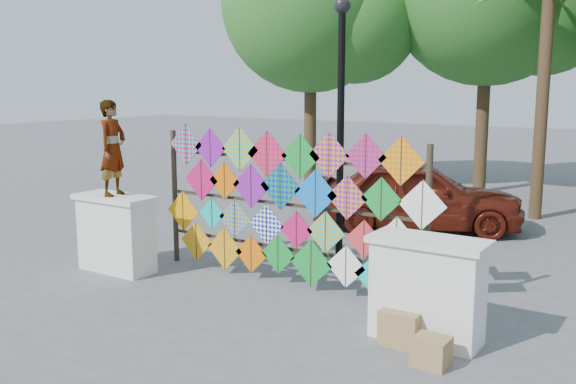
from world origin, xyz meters
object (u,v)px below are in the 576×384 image
object	(u,v)px
vendor_woman	(113,148)
sedan	(418,195)
lamppost	(341,108)
kite_rack	(287,206)

from	to	relation	value
vendor_woman	sedan	distance (m)	6.54
vendor_woman	sedan	bearing A→B (deg)	-39.49
sedan	lamppost	world-z (taller)	lamppost
vendor_woman	sedan	xyz separation A→B (m)	(3.02, 5.65, -1.31)
vendor_woman	lamppost	size ratio (longest dim) A/B	0.35
lamppost	vendor_woman	bearing A→B (deg)	-143.69
vendor_woman	lamppost	world-z (taller)	lamppost
kite_rack	lamppost	distance (m)	1.95
sedan	lamppost	bearing A→B (deg)	156.75
kite_rack	sedan	distance (m)	4.75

